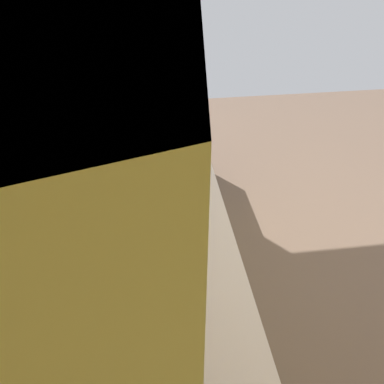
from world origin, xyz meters
The scene contains 7 objects.
ground_plane centered at (0.00, 0.00, 0.00)m, with size 5.94×5.94×0.00m, color brown.
wall_back centered at (0.00, 1.56, 1.29)m, with size 3.83×0.12×2.57m, color #EBC984.
counter_run centered at (-0.41, 1.20, 0.46)m, with size 2.88×0.63×0.92m.
upper_cabinets centered at (-0.41, 1.34, 1.76)m, with size 2.22×0.32×0.56m.
oven_range centered at (1.33, 1.18, 0.48)m, with size 0.60×0.66×1.10m.
microwave centered at (0.14, 1.22, 1.07)m, with size 0.47×0.33×0.30m.
bowl centered at (0.74, 1.13, 0.96)m, with size 0.16×0.16×0.06m.
Camera 1 is at (-1.61, 1.20, 2.00)m, focal length 37.40 mm.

